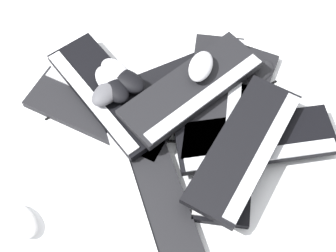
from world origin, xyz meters
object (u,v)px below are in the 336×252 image
(keyboard_3, at_px, (153,194))
(mouse_0, at_px, (260,73))
(keyboard_4, at_px, (225,149))
(mouse_3, at_px, (115,89))
(mouse_6, at_px, (22,221))
(mouse_7, at_px, (109,80))
(keyboard_9, at_px, (245,147))
(keyboard_2, at_px, (100,112))
(keyboard_0, at_px, (232,104))
(keyboard_5, at_px, (107,93))
(keyboard_8, at_px, (193,88))
(keyboard_1, at_px, (165,89))
(mouse_4, at_px, (201,66))
(mouse_1, at_px, (128,81))
(mouse_5, at_px, (107,92))
(keyboard_6, at_px, (216,96))
(keyboard_7, at_px, (256,140))
(mouse_2, at_px, (116,72))

(keyboard_3, distance_m, mouse_0, 0.51)
(keyboard_4, height_order, mouse_3, mouse_3)
(mouse_6, xyz_separation_m, mouse_7, (0.40, 0.22, 0.06))
(keyboard_9, bearing_deg, keyboard_4, 116.36)
(keyboard_3, relative_size, mouse_3, 4.22)
(keyboard_2, bearing_deg, mouse_6, -152.17)
(keyboard_0, xyz_separation_m, mouse_6, (-0.67, 0.02, 0.01))
(mouse_0, bearing_deg, keyboard_0, -177.02)
(keyboard_5, distance_m, keyboard_8, 0.25)
(keyboard_2, xyz_separation_m, keyboard_3, (-0.01, -0.30, 0.00))
(keyboard_1, xyz_separation_m, mouse_4, (0.09, -0.05, 0.10))
(keyboard_5, xyz_separation_m, keyboard_8, (0.21, -0.14, 0.03))
(keyboard_8, distance_m, mouse_3, 0.22)
(mouse_0, height_order, mouse_1, mouse_1)
(keyboard_5, bearing_deg, keyboard_2, -149.27)
(keyboard_0, bearing_deg, mouse_4, 111.26)
(keyboard_0, height_order, mouse_7, mouse_7)
(mouse_5, bearing_deg, keyboard_6, -49.35)
(mouse_0, bearing_deg, mouse_5, 146.76)
(keyboard_9, height_order, mouse_0, keyboard_9)
(keyboard_1, bearing_deg, mouse_3, 162.93)
(keyboard_1, relative_size, mouse_1, 4.15)
(keyboard_0, relative_size, keyboard_5, 1.00)
(keyboard_7, bearing_deg, keyboard_5, 125.69)
(keyboard_6, height_order, keyboard_8, keyboard_8)
(keyboard_5, height_order, mouse_0, keyboard_5)
(keyboard_2, bearing_deg, mouse_5, 9.73)
(mouse_3, bearing_deg, keyboard_0, 51.01)
(keyboard_3, xyz_separation_m, keyboard_6, (0.31, 0.14, 0.03))
(keyboard_8, xyz_separation_m, mouse_4, (0.05, 0.03, 0.04))
(keyboard_3, bearing_deg, mouse_6, 158.68)
(mouse_3, bearing_deg, keyboard_5, -146.20)
(keyboard_6, bearing_deg, mouse_1, 139.27)
(mouse_1, distance_m, mouse_4, 0.21)
(mouse_1, bearing_deg, mouse_7, 34.84)
(keyboard_9, relative_size, mouse_5, 4.19)
(keyboard_5, distance_m, mouse_2, 0.07)
(keyboard_7, height_order, mouse_2, mouse_2)
(keyboard_1, xyz_separation_m, mouse_0, (0.27, -0.12, 0.01))
(mouse_0, height_order, mouse_4, mouse_4)
(keyboard_8, xyz_separation_m, mouse_5, (-0.21, 0.12, 0.01))
(keyboard_3, xyz_separation_m, mouse_0, (0.49, 0.14, 0.01))
(keyboard_3, xyz_separation_m, keyboard_8, (0.26, 0.19, 0.06))
(keyboard_0, relative_size, keyboard_7, 0.98)
(mouse_6, height_order, mouse_7, mouse_7)
(mouse_6, bearing_deg, mouse_4, 89.06)
(mouse_5, bearing_deg, mouse_1, -16.67)
(mouse_6, bearing_deg, keyboard_2, 108.78)
(keyboard_3, relative_size, keyboard_9, 1.01)
(mouse_5, bearing_deg, mouse_7, 37.88)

